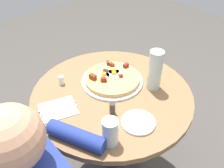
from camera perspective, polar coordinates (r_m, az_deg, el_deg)
name	(u,v)px	position (r m, az deg, el deg)	size (l,w,h in m)	color
dining_table	(112,115)	(1.41, -0.03, -7.22)	(0.84, 0.84, 0.72)	olive
pizza_plate	(112,81)	(1.36, 0.03, 0.72)	(0.33, 0.33, 0.01)	white
breakfast_pizza	(112,78)	(1.35, -0.03, 1.44)	(0.30, 0.30, 0.05)	#DEAC62
bread_plate	(138,122)	(1.14, 6.07, -8.76)	(0.16, 0.16, 0.01)	silver
napkin	(58,109)	(1.22, -12.28, -5.66)	(0.17, 0.14, 0.00)	white
fork	(59,111)	(1.21, -12.11, -6.05)	(0.18, 0.01, 0.01)	silver
knife	(57,106)	(1.23, -12.51, -4.97)	(0.18, 0.01, 0.01)	silver
water_glass	(110,132)	(1.02, -0.39, -10.99)	(0.07, 0.07, 0.13)	silver
water_bottle	(155,70)	(1.28, 9.86, 3.12)	(0.07, 0.07, 0.22)	silver
salt_shaker	(61,80)	(1.36, -11.60, 0.88)	(0.03, 0.03, 0.05)	white
pepper_shaker	(112,108)	(1.16, 0.09, -5.63)	(0.03, 0.03, 0.06)	#3F3833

